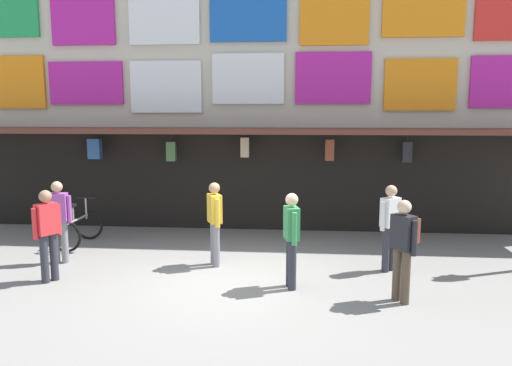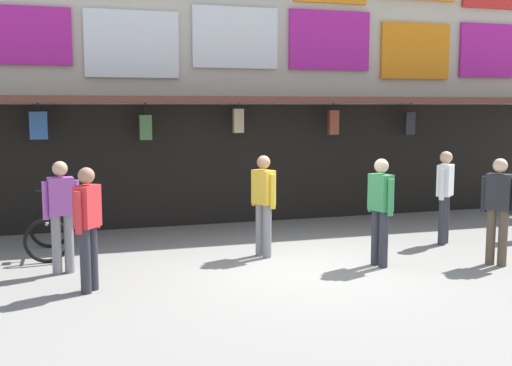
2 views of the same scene
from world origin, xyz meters
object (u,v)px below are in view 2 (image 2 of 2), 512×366
object	(u,v)px
pedestrian_in_blue	(88,222)
pedestrian_in_green	(445,192)
pedestrian_in_white	(61,211)
pedestrian_in_red	(264,200)
bicycle_parked	(49,232)
pedestrian_in_yellow	(499,203)
pedestrian_in_purple	(380,206)

from	to	relation	value
pedestrian_in_blue	pedestrian_in_green	bearing A→B (deg)	10.27
pedestrian_in_white	pedestrian_in_blue	bearing A→B (deg)	-72.48
pedestrian_in_white	pedestrian_in_blue	world-z (taller)	same
pedestrian_in_red	pedestrian_in_green	size ratio (longest dim) A/B	1.00
bicycle_parked	pedestrian_in_green	size ratio (longest dim) A/B	0.70
bicycle_parked	pedestrian_in_white	size ratio (longest dim) A/B	0.70
pedestrian_in_red	pedestrian_in_yellow	size ratio (longest dim) A/B	1.00
pedestrian_in_blue	pedestrian_in_purple	size ratio (longest dim) A/B	1.00
pedestrian_in_white	pedestrian_in_green	bearing A→B (deg)	0.54
pedestrian_in_white	pedestrian_in_yellow	world-z (taller)	same
pedestrian_in_white	pedestrian_in_yellow	distance (m)	6.66
pedestrian_in_red	pedestrian_in_purple	distance (m)	1.90
pedestrian_in_white	pedestrian_in_purple	bearing A→B (deg)	-12.16
pedestrian_in_purple	pedestrian_in_yellow	bearing A→B (deg)	-14.67
bicycle_parked	pedestrian_in_red	distance (m)	3.63
pedestrian_in_blue	pedestrian_in_purple	world-z (taller)	same
pedestrian_in_green	pedestrian_in_blue	distance (m)	6.33
pedestrian_in_blue	pedestrian_in_yellow	bearing A→B (deg)	-3.86
pedestrian_in_green	pedestrian_in_yellow	distance (m)	1.55
pedestrian_in_green	pedestrian_in_yellow	world-z (taller)	same
pedestrian_in_red	pedestrian_in_yellow	distance (m)	3.69
bicycle_parked	pedestrian_in_white	xyz separation A→B (m)	(0.23, -1.27, 0.55)
pedestrian_in_white	pedestrian_in_purple	xyz separation A→B (m)	(4.70, -1.01, 0.00)
pedestrian_in_purple	pedestrian_in_red	bearing A→B (deg)	143.81
pedestrian_in_red	pedestrian_in_blue	bearing A→B (deg)	-157.44
pedestrian_in_red	pedestrian_in_purple	bearing A→B (deg)	-36.19
pedestrian_in_white	pedestrian_in_yellow	size ratio (longest dim) A/B	1.00
pedestrian_in_white	pedestrian_in_blue	distance (m)	1.12
pedestrian_in_red	pedestrian_in_blue	world-z (taller)	same
bicycle_parked	pedestrian_in_purple	bearing A→B (deg)	-24.82
pedestrian_in_blue	bicycle_parked	bearing A→B (deg)	103.60
pedestrian_in_green	pedestrian_in_white	distance (m)	6.56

